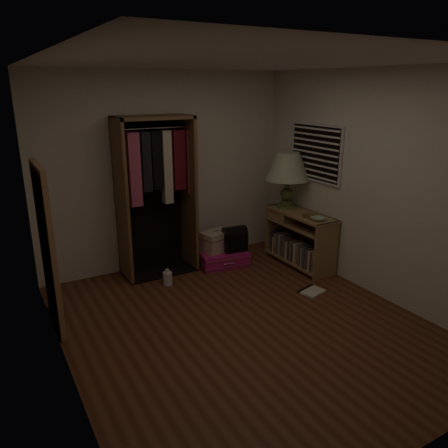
{
  "coord_description": "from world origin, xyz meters",
  "views": [
    {
      "loc": [
        -2.2,
        -3.41,
        2.4
      ],
      "look_at": [
        0.3,
        0.95,
        0.8
      ],
      "focal_mm": 35.0,
      "sensor_mm": 36.0,
      "label": 1
    }
  ],
  "objects": [
    {
      "name": "ground",
      "position": [
        0.0,
        0.0,
        0.0
      ],
      "size": [
        4.0,
        4.0,
        0.0
      ],
      "primitive_type": "plane",
      "color": "#552B18",
      "rests_on": "ground"
    },
    {
      "name": "floor_mirror",
      "position": [
        -1.7,
        1.0,
        0.85
      ],
      "size": [
        0.06,
        0.8,
        1.7
      ],
      "color": "#A3764F",
      "rests_on": "ground"
    },
    {
      "name": "pink_suitcase",
      "position": [
        0.6,
        1.52,
        0.1
      ],
      "size": [
        0.74,
        0.59,
        0.2
      ],
      "rotation": [
        0.0,
        0.0,
        -0.17
      ],
      "color": "#C01771",
      "rests_on": "ground"
    },
    {
      "name": "floor_book",
      "position": [
        1.11,
        0.24,
        0.01
      ],
      "size": [
        0.33,
        0.29,
        0.03
      ],
      "rotation": [
        0.0,
        0.0,
        0.23
      ],
      "color": "beige",
      "rests_on": "ground"
    },
    {
      "name": "white_jug",
      "position": [
        -0.32,
        1.3,
        0.09
      ],
      "size": [
        0.13,
        0.13,
        0.2
      ],
      "rotation": [
        0.0,
        0.0,
        0.17
      ],
      "color": "silver",
      "rests_on": "ground"
    },
    {
      "name": "open_wardrobe",
      "position": [
        -0.21,
        1.77,
        1.23
      ],
      "size": [
        1.02,
        0.5,
        2.05
      ],
      "color": "brown",
      "rests_on": "ground"
    },
    {
      "name": "black_bag",
      "position": [
        0.75,
        1.45,
        0.38
      ],
      "size": [
        0.35,
        0.25,
        0.35
      ],
      "rotation": [
        0.0,
        0.0,
        -0.14
      ],
      "color": "black",
      "rests_on": "pink_suitcase"
    },
    {
      "name": "room_walls",
      "position": [
        0.08,
        0.04,
        1.5
      ],
      "size": [
        3.52,
        4.02,
        2.6
      ],
      "color": "silver",
      "rests_on": "ground"
    },
    {
      "name": "brass_tray",
      "position": [
        1.54,
        0.79,
        0.76
      ],
      "size": [
        0.31,
        0.31,
        0.01
      ],
      "rotation": [
        0.0,
        0.0,
        -0.28
      ],
      "color": "#B27E44",
      "rests_on": "console_bookshelf"
    },
    {
      "name": "table_lamp",
      "position": [
        1.54,
        1.34,
        1.32
      ],
      "size": [
        0.71,
        0.71,
        0.77
      ],
      "rotation": [
        0.0,
        0.0,
        -0.16
      ],
      "color": "#455A2B",
      "rests_on": "console_bookshelf"
    },
    {
      "name": "ceramic_bowl",
      "position": [
        1.49,
        0.61,
        0.77
      ],
      "size": [
        0.19,
        0.19,
        0.04
      ],
      "primitive_type": "imported",
      "rotation": [
        0.0,
        0.0,
        -0.07
      ],
      "color": "#99B89A",
      "rests_on": "console_bookshelf"
    },
    {
      "name": "train_case",
      "position": [
        0.54,
        1.58,
        0.34
      ],
      "size": [
        0.46,
        0.36,
        0.29
      ],
      "rotation": [
        0.0,
        0.0,
        0.23
      ],
      "color": "#C4AE95",
      "rests_on": "pink_suitcase"
    },
    {
      "name": "console_bookshelf",
      "position": [
        1.53,
        1.05,
        0.39
      ],
      "size": [
        0.42,
        1.12,
        0.75
      ],
      "color": "olive",
      "rests_on": "ground"
    }
  ]
}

